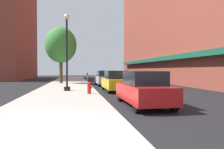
{
  "coord_description": "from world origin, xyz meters",
  "views": [
    {
      "loc": [
        0.8,
        -5.57,
        1.72
      ],
      "look_at": [
        4.3,
        14.3,
        1.28
      ],
      "focal_mm": 33.5,
      "sensor_mm": 36.0,
      "label": 1
    }
  ],
  "objects_px": {
    "lamppost": "(67,51)",
    "tree_near": "(61,45)",
    "fire_hydrant": "(89,88)",
    "parking_meter_near": "(87,77)",
    "car_silver": "(105,78)",
    "car_yellow": "(116,81)",
    "car_red": "(143,89)"
  },
  "relations": [
    {
      "from": "car_yellow",
      "to": "car_red",
      "type": "bearing_deg",
      "value": -87.71
    },
    {
      "from": "parking_meter_near",
      "to": "lamppost",
      "type": "bearing_deg",
      "value": -108.3
    },
    {
      "from": "lamppost",
      "to": "tree_near",
      "type": "height_order",
      "value": "tree_near"
    },
    {
      "from": "parking_meter_near",
      "to": "tree_near",
      "type": "height_order",
      "value": "tree_near"
    },
    {
      "from": "fire_hydrant",
      "to": "car_red",
      "type": "bearing_deg",
      "value": -63.28
    },
    {
      "from": "parking_meter_near",
      "to": "car_yellow",
      "type": "height_order",
      "value": "car_yellow"
    },
    {
      "from": "fire_hydrant",
      "to": "parking_meter_near",
      "type": "xyz_separation_m",
      "value": [
        0.33,
        8.08,
        0.43
      ]
    },
    {
      "from": "lamppost",
      "to": "car_yellow",
      "type": "height_order",
      "value": "lamppost"
    },
    {
      "from": "fire_hydrant",
      "to": "parking_meter_near",
      "type": "height_order",
      "value": "parking_meter_near"
    },
    {
      "from": "lamppost",
      "to": "car_red",
      "type": "height_order",
      "value": "lamppost"
    },
    {
      "from": "fire_hydrant",
      "to": "car_silver",
      "type": "xyz_separation_m",
      "value": [
        2.28,
        8.82,
        0.29
      ]
    },
    {
      "from": "fire_hydrant",
      "to": "tree_near",
      "type": "relative_size",
      "value": 0.12
    },
    {
      "from": "tree_near",
      "to": "car_silver",
      "type": "height_order",
      "value": "tree_near"
    },
    {
      "from": "car_red",
      "to": "fire_hydrant",
      "type": "bearing_deg",
      "value": 116.17
    },
    {
      "from": "car_yellow",
      "to": "car_silver",
      "type": "relative_size",
      "value": 1.0
    },
    {
      "from": "tree_near",
      "to": "fire_hydrant",
      "type": "bearing_deg",
      "value": -77.79
    },
    {
      "from": "parking_meter_near",
      "to": "car_red",
      "type": "relative_size",
      "value": 0.3
    },
    {
      "from": "tree_near",
      "to": "car_silver",
      "type": "bearing_deg",
      "value": -34.52
    },
    {
      "from": "tree_near",
      "to": "car_red",
      "type": "distance_m",
      "value": 17.89
    },
    {
      "from": "car_yellow",
      "to": "car_silver",
      "type": "height_order",
      "value": "same"
    },
    {
      "from": "car_yellow",
      "to": "tree_near",
      "type": "bearing_deg",
      "value": 118.91
    },
    {
      "from": "car_yellow",
      "to": "car_silver",
      "type": "bearing_deg",
      "value": 92.29
    },
    {
      "from": "lamppost",
      "to": "parking_meter_near",
      "type": "height_order",
      "value": "lamppost"
    },
    {
      "from": "parking_meter_near",
      "to": "car_silver",
      "type": "xyz_separation_m",
      "value": [
        1.95,
        0.75,
        -0.14
      ]
    },
    {
      "from": "lamppost",
      "to": "tree_near",
      "type": "xyz_separation_m",
      "value": [
        -1.09,
        9.83,
        1.55
      ]
    },
    {
      "from": "car_red",
      "to": "car_yellow",
      "type": "distance_m",
      "value": 6.92
    },
    {
      "from": "fire_hydrant",
      "to": "car_red",
      "type": "relative_size",
      "value": 0.18
    },
    {
      "from": "fire_hydrant",
      "to": "car_silver",
      "type": "relative_size",
      "value": 0.18
    },
    {
      "from": "lamppost",
      "to": "fire_hydrant",
      "type": "xyz_separation_m",
      "value": [
        1.55,
        -2.38,
        -2.68
      ]
    },
    {
      "from": "fire_hydrant",
      "to": "tree_near",
      "type": "distance_m",
      "value": 13.19
    },
    {
      "from": "lamppost",
      "to": "car_silver",
      "type": "height_order",
      "value": "lamppost"
    },
    {
      "from": "tree_near",
      "to": "car_red",
      "type": "xyz_separation_m",
      "value": [
        4.92,
        -16.74,
        -3.95
      ]
    }
  ]
}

